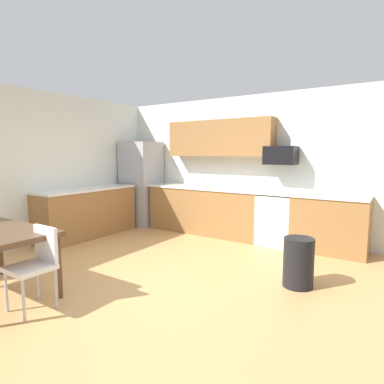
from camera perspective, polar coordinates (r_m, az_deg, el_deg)
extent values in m
plane|color=tan|center=(4.56, -7.16, -13.87)|extent=(12.00, 12.00, 0.00)
cube|color=silver|center=(6.51, 8.06, 4.51)|extent=(5.80, 0.10, 2.70)
cube|color=silver|center=(6.33, -25.94, 3.83)|extent=(0.10, 5.80, 2.70)
cube|color=olive|center=(6.56, 2.23, -3.32)|extent=(2.39, 0.60, 0.90)
cube|color=olive|center=(5.72, 23.11, -5.38)|extent=(1.16, 0.60, 0.90)
cube|color=olive|center=(6.59, -17.97, -3.61)|extent=(0.60, 2.00, 0.90)
cube|color=silver|center=(6.23, 6.61, 0.46)|extent=(4.80, 0.64, 0.04)
cube|color=silver|center=(6.52, -18.12, 0.46)|extent=(0.64, 2.00, 0.04)
cube|color=olive|center=(6.45, 4.85, 9.42)|extent=(2.20, 0.34, 0.70)
cube|color=#9EA0A5|center=(7.40, -8.91, 1.50)|extent=(0.76, 0.70, 1.86)
cube|color=white|center=(5.94, 14.72, -4.72)|extent=(0.60, 0.60, 0.88)
cube|color=black|center=(5.87, 14.86, -0.36)|extent=(0.60, 0.60, 0.03)
cube|color=black|center=(5.92, 15.37, 6.24)|extent=(0.54, 0.36, 0.32)
cube|color=#A5A8AD|center=(6.56, 1.36, 0.48)|extent=(0.48, 0.40, 0.14)
cylinder|color=#B2B5BA|center=(6.70, 2.18, 1.98)|extent=(0.02, 0.02, 0.24)
cylinder|color=brown|center=(5.03, -30.67, -8.60)|extent=(0.05, 0.05, 0.70)
cylinder|color=brown|center=(3.96, -22.34, -12.20)|extent=(0.05, 0.05, 0.70)
cube|color=white|center=(3.75, -26.64, -11.87)|extent=(0.41, 0.41, 0.05)
cube|color=white|center=(3.78, -24.38, -8.46)|extent=(0.38, 0.05, 0.40)
cylinder|color=#B2B2B7|center=(3.91, -29.94, -15.02)|extent=(0.03, 0.03, 0.42)
cylinder|color=#B2B2B7|center=(3.62, -27.57, -16.62)|extent=(0.03, 0.03, 0.42)
cylinder|color=#B2B2B7|center=(4.05, -25.45, -14.00)|extent=(0.03, 0.03, 0.42)
cylinder|color=#B2B2B7|center=(3.77, -22.81, -15.42)|extent=(0.03, 0.03, 0.42)
cylinder|color=black|center=(4.19, 18.26, -11.69)|extent=(0.36, 0.36, 0.60)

